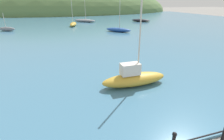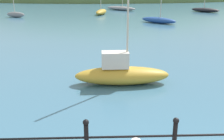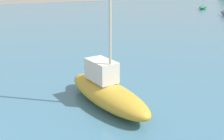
# 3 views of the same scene
# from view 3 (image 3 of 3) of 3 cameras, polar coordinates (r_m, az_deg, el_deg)

# --- Properties ---
(boat_twin_mast) EXTENTS (3.49, 1.06, 4.46)m
(boat_twin_mast) POSITION_cam_3_polar(r_m,az_deg,el_deg) (7.28, -1.29, -4.44)
(boat_twin_mast) COLOR gold
(boat_twin_mast) RESTS_ON water
(boat_green_fishing) EXTENTS (1.64, 2.52, 2.41)m
(boat_green_fishing) POSITION_cam_3_polar(r_m,az_deg,el_deg) (36.97, 19.18, 12.81)
(boat_green_fishing) COLOR #287551
(boat_green_fishing) RESTS_ON water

